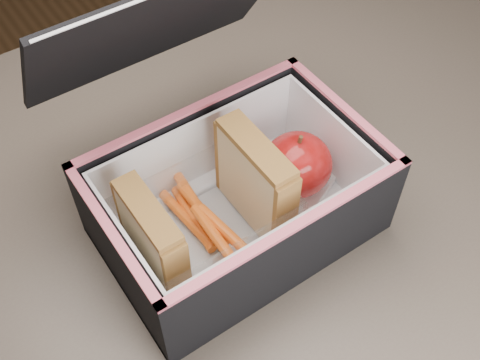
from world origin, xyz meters
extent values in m
cube|color=brown|center=(0.00, 0.00, 0.73)|extent=(1.20, 0.80, 0.03)
cube|color=#382D26|center=(0.55, 0.35, 0.36)|extent=(0.05, 0.05, 0.72)
cube|color=black|center=(-0.06, 0.12, 0.93)|extent=(0.27, 0.10, 0.15)
cube|color=#E2C289|center=(-0.16, -0.02, 0.81)|extent=(0.01, 0.09, 0.09)
cube|color=#D05C6E|center=(-0.15, -0.02, 0.81)|extent=(0.01, 0.08, 0.09)
cube|color=#E2C289|center=(-0.15, -0.02, 0.81)|extent=(0.01, 0.09, 0.09)
cube|color=brown|center=(-0.15, -0.02, 0.86)|extent=(0.02, 0.09, 0.01)
cube|color=#E2C289|center=(-0.05, -0.02, 0.82)|extent=(0.01, 0.09, 0.10)
cube|color=#D05C6E|center=(-0.04, -0.02, 0.81)|extent=(0.01, 0.09, 0.09)
cube|color=#E2C289|center=(-0.03, -0.02, 0.82)|extent=(0.01, 0.09, 0.10)
cube|color=brown|center=(-0.04, -0.02, 0.87)|extent=(0.03, 0.10, 0.01)
cylinder|color=#E8581D|center=(-0.10, 0.01, 0.77)|extent=(0.02, 0.09, 0.01)
cylinder|color=#E8581D|center=(-0.09, 0.00, 0.78)|extent=(0.01, 0.09, 0.01)
cylinder|color=#E8581D|center=(-0.09, -0.05, 0.79)|extent=(0.02, 0.09, 0.01)
cylinder|color=#E8581D|center=(-0.10, 0.00, 0.77)|extent=(0.02, 0.09, 0.01)
cylinder|color=#E8581D|center=(-0.09, 0.01, 0.78)|extent=(0.02, 0.09, 0.01)
cylinder|color=#E8581D|center=(-0.10, -0.04, 0.79)|extent=(0.01, 0.09, 0.01)
cube|color=white|center=(0.02, -0.01, 0.77)|extent=(0.09, 0.09, 0.01)
ellipsoid|color=#7C0400|center=(0.02, -0.02, 0.80)|extent=(0.09, 0.09, 0.07)
cylinder|color=#492F1A|center=(0.02, -0.02, 0.84)|extent=(0.01, 0.01, 0.01)
camera|label=1|loc=(-0.26, -0.32, 1.28)|focal=45.00mm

